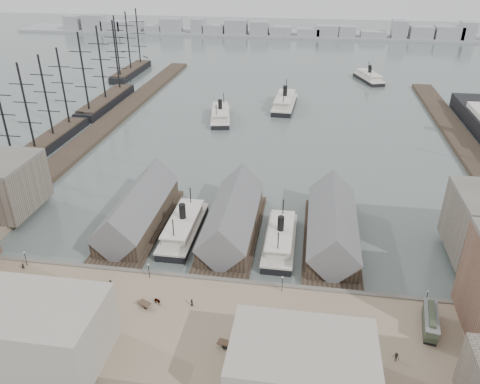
% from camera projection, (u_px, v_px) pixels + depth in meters
% --- Properties ---
extents(ground, '(900.00, 900.00, 0.00)m').
position_uv_depth(ground, '(221.00, 272.00, 111.03)').
color(ground, '#4A5653').
rests_on(ground, ground).
extents(quay, '(180.00, 30.00, 2.00)m').
position_uv_depth(quay, '(201.00, 329.00, 93.07)').
color(quay, '#806C56').
rests_on(quay, ground).
extents(seawall, '(180.00, 1.20, 2.30)m').
position_uv_depth(seawall, '(216.00, 282.00, 105.94)').
color(seawall, '#59544C').
rests_on(seawall, ground).
extents(west_wharf, '(10.00, 220.00, 1.60)m').
position_uv_depth(west_wharf, '(113.00, 119.00, 207.39)').
color(west_wharf, '#2D231C').
rests_on(west_wharf, ground).
extents(east_wharf, '(10.00, 180.00, 1.60)m').
position_uv_depth(east_wharf, '(465.00, 147.00, 178.77)').
color(east_wharf, '#2D231C').
rests_on(east_wharf, ground).
extents(ferry_shed_west, '(14.00, 42.00, 12.60)m').
position_uv_depth(ferry_shed_west, '(138.00, 212.00, 127.17)').
color(ferry_shed_west, '#2D231C').
rests_on(ferry_shed_west, ground).
extents(ferry_shed_center, '(14.00, 42.00, 12.60)m').
position_uv_depth(ferry_shed_center, '(232.00, 219.00, 123.64)').
color(ferry_shed_center, '#2D231C').
rests_on(ferry_shed_center, ground).
extents(ferry_shed_east, '(14.00, 42.00, 12.60)m').
position_uv_depth(ferry_shed_east, '(332.00, 227.00, 120.10)').
color(ferry_shed_east, '#2D231C').
rests_on(ferry_shed_east, ground).
extents(street_bldg_center, '(24.00, 16.00, 10.00)m').
position_uv_depth(street_bldg_center, '(302.00, 368.00, 77.06)').
color(street_bldg_center, gray).
rests_on(street_bldg_center, quay).
extents(street_bldg_west, '(30.00, 16.00, 12.00)m').
position_uv_depth(street_bldg_west, '(21.00, 330.00, 83.40)').
color(street_bldg_west, gray).
rests_on(street_bldg_west, quay).
extents(lamp_post_far_w, '(0.44, 0.44, 3.92)m').
position_uv_depth(lamp_post_far_w, '(25.00, 256.00, 108.84)').
color(lamp_post_far_w, black).
rests_on(lamp_post_far_w, quay).
extents(lamp_post_near_w, '(0.44, 0.44, 3.92)m').
position_uv_depth(lamp_post_near_w, '(149.00, 268.00, 104.75)').
color(lamp_post_near_w, black).
rests_on(lamp_post_near_w, quay).
extents(lamp_post_near_e, '(0.44, 0.44, 3.92)m').
position_uv_depth(lamp_post_near_e, '(282.00, 281.00, 100.67)').
color(lamp_post_near_e, black).
rests_on(lamp_post_near_e, quay).
extents(lamp_post_far_e, '(0.44, 0.44, 3.92)m').
position_uv_depth(lamp_post_far_e, '(427.00, 295.00, 96.59)').
color(lamp_post_far_e, black).
rests_on(lamp_post_far_e, quay).
extents(far_shore, '(500.00, 40.00, 15.72)m').
position_uv_depth(far_shore, '(292.00, 32.00, 401.79)').
color(far_shore, gray).
rests_on(far_shore, ground).
extents(ferry_docked_west, '(8.06, 26.85, 9.59)m').
position_uv_depth(ferry_docked_west, '(183.00, 227.00, 124.91)').
color(ferry_docked_west, black).
rests_on(ferry_docked_west, ground).
extents(ferry_docked_east, '(7.67, 25.57, 9.13)m').
position_uv_depth(ferry_docked_east, '(280.00, 238.00, 120.02)').
color(ferry_docked_east, black).
rests_on(ferry_docked_east, ground).
extents(ferry_open_near, '(13.05, 28.30, 9.74)m').
position_uv_depth(ferry_open_near, '(220.00, 115.00, 208.03)').
color(ferry_open_near, black).
rests_on(ferry_open_near, ground).
extents(ferry_open_mid, '(10.78, 31.79, 11.22)m').
position_uv_depth(ferry_open_mid, '(285.00, 102.00, 223.72)').
color(ferry_open_mid, black).
rests_on(ferry_open_mid, ground).
extents(ferry_open_far, '(16.60, 28.15, 9.64)m').
position_uv_depth(ferry_open_far, '(369.00, 77.00, 268.00)').
color(ferry_open_far, black).
rests_on(ferry_open_far, ground).
extents(sailing_ship_near, '(8.31, 57.23, 34.15)m').
position_uv_depth(sailing_ship_near, '(45.00, 143.00, 177.54)').
color(sailing_ship_near, black).
rests_on(sailing_ship_near, ground).
extents(sailing_ship_mid, '(9.05, 52.27, 37.19)m').
position_uv_depth(sailing_ship_mid, '(106.00, 100.00, 226.43)').
color(sailing_ship_mid, black).
rests_on(sailing_ship_mid, ground).
extents(sailing_ship_far, '(8.75, 48.60, 35.96)m').
position_uv_depth(sailing_ship_far, '(131.00, 70.00, 281.81)').
color(sailing_ship_far, black).
rests_on(sailing_ship_far, ground).
extents(tram, '(4.04, 10.28, 3.56)m').
position_uv_depth(tram, '(430.00, 322.00, 91.02)').
color(tram, black).
rests_on(tram, quay).
extents(horse_cart_left, '(4.18, 4.12, 1.43)m').
position_uv_depth(horse_cart_left, '(76.00, 284.00, 102.73)').
color(horse_cart_left, black).
rests_on(horse_cart_left, quay).
extents(horse_cart_center, '(4.94, 3.20, 1.68)m').
position_uv_depth(horse_cart_center, '(154.00, 302.00, 97.50)').
color(horse_cart_center, black).
rests_on(horse_cart_center, quay).
extents(horse_cart_right, '(4.79, 2.33, 1.63)m').
position_uv_depth(horse_cart_right, '(235.00, 343.00, 87.42)').
color(horse_cart_right, black).
rests_on(horse_cart_right, quay).
extents(pedestrian_0, '(0.78, 0.77, 1.74)m').
position_uv_depth(pedestrian_0, '(23.00, 266.00, 108.36)').
color(pedestrian_0, black).
rests_on(pedestrian_0, quay).
extents(pedestrian_1, '(0.88, 0.70, 1.74)m').
position_uv_depth(pedestrian_1, '(17.00, 291.00, 100.67)').
color(pedestrian_1, black).
rests_on(pedestrian_1, quay).
extents(pedestrian_2, '(1.04, 1.22, 1.64)m').
position_uv_depth(pedestrian_2, '(111.00, 283.00, 103.05)').
color(pedestrian_2, black).
rests_on(pedestrian_2, quay).
extents(pedestrian_3, '(1.03, 0.74, 1.62)m').
position_uv_depth(pedestrian_3, '(77.00, 334.00, 89.39)').
color(pedestrian_3, black).
rests_on(pedestrian_3, quay).
extents(pedestrian_4, '(0.92, 0.92, 1.62)m').
position_uv_depth(pedestrian_4, '(192.00, 302.00, 97.43)').
color(pedestrian_4, black).
rests_on(pedestrian_4, quay).
extents(pedestrian_5, '(0.76, 0.68, 1.70)m').
position_uv_depth(pedestrian_5, '(276.00, 325.00, 91.48)').
color(pedestrian_5, black).
rests_on(pedestrian_5, quay).
extents(pedestrian_6, '(1.08, 1.00, 1.79)m').
position_uv_depth(pedestrian_6, '(276.00, 312.00, 94.74)').
color(pedestrian_6, black).
rests_on(pedestrian_6, quay).
extents(pedestrian_7, '(1.36, 1.11, 1.83)m').
position_uv_depth(pedestrian_7, '(396.00, 357.00, 84.35)').
color(pedestrian_7, black).
rests_on(pedestrian_7, quay).
extents(pedestrian_8, '(0.86, 1.07, 1.70)m').
position_uv_depth(pedestrian_8, '(427.00, 319.00, 93.04)').
color(pedestrian_8, black).
rests_on(pedestrian_8, quay).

